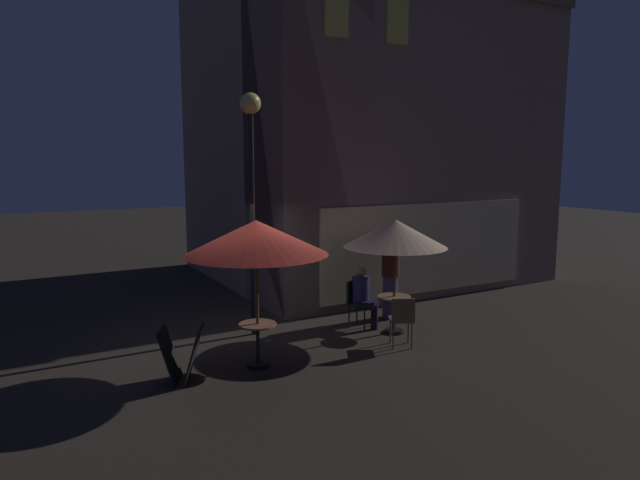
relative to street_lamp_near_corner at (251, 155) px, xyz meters
name	(u,v)px	position (x,y,z in m)	size (l,w,h in m)	color
ground_plane	(251,352)	(-0.44, -0.95, -3.39)	(60.00, 60.00, 0.00)	#2E2720
cafe_building	(342,128)	(3.62, 2.78, 0.69)	(8.27, 7.31, 8.19)	gray
street_lamp_near_corner	(251,155)	(0.00, 0.00, 0.00)	(0.39, 0.39, 4.52)	black
menu_sandwich_board	(182,355)	(-1.85, -1.66, -2.97)	(0.80, 0.77, 0.83)	black
cafe_table_0	(394,308)	(2.40, -1.21, -2.90)	(0.64, 0.64, 0.72)	black
cafe_table_1	(258,338)	(-0.60, -1.62, -2.92)	(0.61, 0.61, 0.72)	black
patio_umbrella_0	(395,234)	(2.40, -1.21, -1.47)	(1.96, 1.96, 2.20)	black
patio_umbrella_1	(256,238)	(-0.60, -1.62, -1.29)	(2.29, 2.29, 2.38)	black
cafe_chair_0	(402,317)	(2.00, -2.00, -2.83)	(0.55, 0.55, 0.92)	brown
cafe_chair_1	(357,299)	(1.99, -0.52, -2.83)	(0.58, 0.58, 0.94)	black
patron_seated_0	(363,294)	(2.06, -0.64, -2.70)	(0.48, 0.53, 1.22)	black
patron_standing_1	(390,278)	(2.95, -0.33, -2.54)	(0.37, 0.37, 1.71)	#54376A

